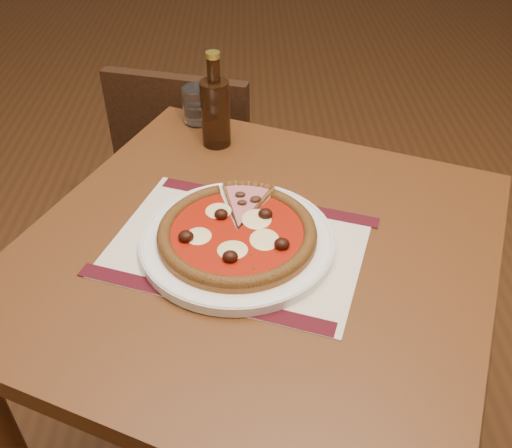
% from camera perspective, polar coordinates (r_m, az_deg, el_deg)
% --- Properties ---
extents(table, '(1.05, 1.05, 0.75)m').
position_cam_1_polar(table, '(1.07, 0.02, -6.18)').
color(table, brown).
rests_on(table, ground).
extents(chair_far, '(0.47, 0.47, 0.81)m').
position_cam_1_polar(chair_far, '(1.71, -6.11, 5.12)').
color(chair_far, black).
rests_on(chair_far, ground).
extents(placemat, '(0.51, 0.43, 0.00)m').
position_cam_1_polar(placemat, '(1.00, -1.86, -2.17)').
color(placemat, beige).
rests_on(placemat, table).
extents(plate, '(0.34, 0.34, 0.02)m').
position_cam_1_polar(plate, '(0.99, -1.88, -1.73)').
color(plate, white).
rests_on(plate, placemat).
extents(pizza, '(0.27, 0.27, 0.04)m').
position_cam_1_polar(pizza, '(0.98, -1.90, -0.86)').
color(pizza, brown).
rests_on(pizza, plate).
extents(ham_slice, '(0.10, 0.14, 0.02)m').
position_cam_1_polar(ham_slice, '(1.04, -0.75, 1.96)').
color(ham_slice, brown).
rests_on(ham_slice, plate).
extents(water_glass, '(0.08, 0.08, 0.08)m').
position_cam_1_polar(water_glass, '(1.36, -5.86, 11.75)').
color(water_glass, white).
rests_on(water_glass, table).
extents(bottle, '(0.06, 0.06, 0.21)m').
position_cam_1_polar(bottle, '(1.24, -4.08, 11.31)').
color(bottle, black).
rests_on(bottle, table).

